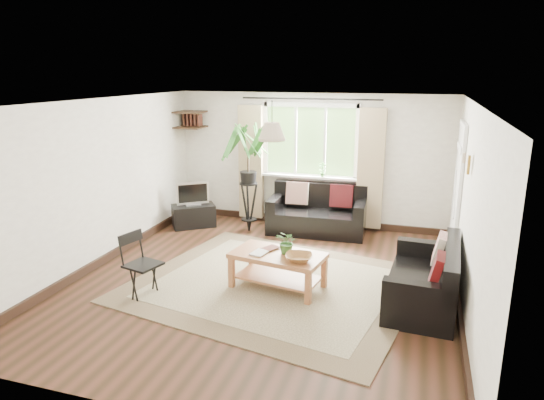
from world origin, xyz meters
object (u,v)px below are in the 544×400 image
(palm_stand, at_px, (248,179))
(folding_chair, at_px, (143,266))
(tv_stand, at_px, (194,216))
(sofa_back, at_px, (317,211))
(sofa_right, at_px, (423,276))
(coffee_table, at_px, (278,271))

(palm_stand, bearing_deg, folding_chair, -97.52)
(tv_stand, height_order, palm_stand, palm_stand)
(tv_stand, distance_m, folding_chair, 2.87)
(tv_stand, distance_m, palm_stand, 1.29)
(sofa_back, distance_m, tv_stand, 2.26)
(sofa_right, relative_size, tv_stand, 2.07)
(sofa_right, height_order, tv_stand, sofa_right)
(palm_stand, relative_size, folding_chair, 2.33)
(palm_stand, distance_m, folding_chair, 2.92)
(tv_stand, relative_size, folding_chair, 0.92)
(sofa_right, bearing_deg, tv_stand, -112.37)
(sofa_back, height_order, coffee_table, sofa_back)
(folding_chair, bearing_deg, tv_stand, 28.05)
(sofa_back, xyz_separation_m, tv_stand, (-2.23, -0.33, -0.19))
(sofa_right, height_order, folding_chair, folding_chair)
(sofa_back, bearing_deg, tv_stand, -174.08)
(sofa_back, xyz_separation_m, coffee_table, (-0.01, -2.39, -0.15))
(sofa_right, xyz_separation_m, palm_stand, (-2.98, 2.02, 0.58))
(sofa_back, height_order, tv_stand, sofa_back)
(tv_stand, bearing_deg, sofa_back, -27.44)
(tv_stand, xyz_separation_m, palm_stand, (1.05, 0.07, 0.75))
(palm_stand, bearing_deg, sofa_right, -34.14)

